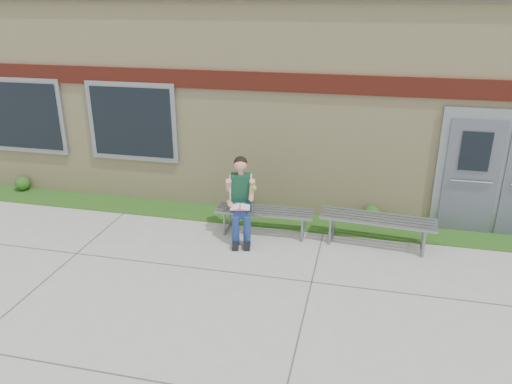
# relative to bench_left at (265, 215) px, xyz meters

# --- Properties ---
(ground) EXTENTS (80.00, 80.00, 0.00)m
(ground) POSITION_rel_bench_left_xyz_m (0.06, -2.00, -0.35)
(ground) COLOR #9E9E99
(ground) RESTS_ON ground
(grass_strip) EXTENTS (16.00, 0.80, 0.02)m
(grass_strip) POSITION_rel_bench_left_xyz_m (0.06, 0.60, -0.34)
(grass_strip) COLOR #134815
(grass_strip) RESTS_ON ground
(school_building) EXTENTS (16.20, 6.22, 4.20)m
(school_building) POSITION_rel_bench_left_xyz_m (0.06, 3.99, 1.75)
(school_building) COLOR beige
(school_building) RESTS_ON ground
(bench_left) EXTENTS (1.79, 0.56, 0.46)m
(bench_left) POSITION_rel_bench_left_xyz_m (0.00, 0.00, 0.00)
(bench_left) COLOR slate
(bench_left) RESTS_ON ground
(bench_right) EXTENTS (2.00, 0.70, 0.51)m
(bench_right) POSITION_rel_bench_left_xyz_m (2.00, 0.00, 0.04)
(bench_right) COLOR slate
(bench_right) RESTS_ON ground
(girl) EXTENTS (0.59, 0.94, 1.46)m
(girl) POSITION_rel_bench_left_xyz_m (-0.39, -0.22, 0.39)
(girl) COLOR navy
(girl) RESTS_ON ground
(shrub_west) EXTENTS (0.32, 0.32, 0.32)m
(shrub_west) POSITION_rel_bench_left_xyz_m (-5.70, 0.85, -0.18)
(shrub_west) COLOR #134815
(shrub_west) RESTS_ON grass_strip
(shrub_mid) EXTENTS (0.33, 0.33, 0.33)m
(shrub_mid) POSITION_rel_bench_left_xyz_m (-0.61, 0.85, -0.17)
(shrub_mid) COLOR #134815
(shrub_mid) RESTS_ON grass_strip
(shrub_east) EXTENTS (0.35, 0.35, 0.35)m
(shrub_east) POSITION_rel_bench_left_xyz_m (1.90, 0.85, -0.16)
(shrub_east) COLOR #134815
(shrub_east) RESTS_ON grass_strip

